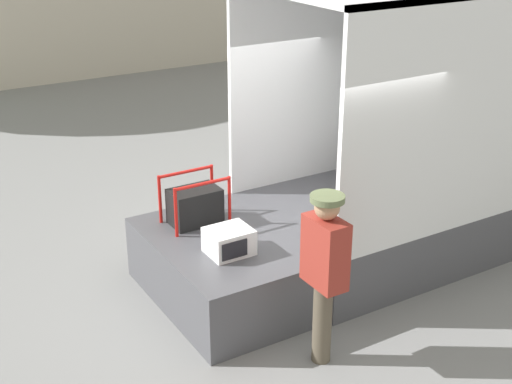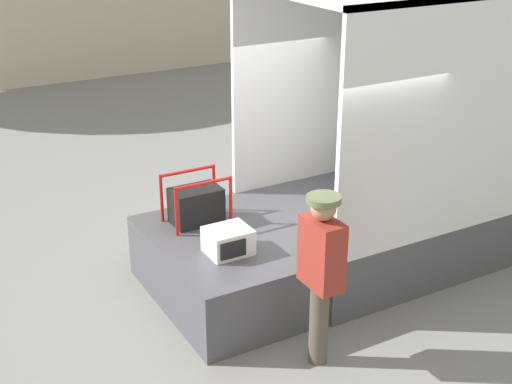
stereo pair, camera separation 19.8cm
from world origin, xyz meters
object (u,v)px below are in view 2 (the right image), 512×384
box_truck (503,155)px  portable_generator (198,204)px  microwave (228,241)px  worker_person (321,264)px

box_truck → portable_generator: 4.21m
box_truck → microwave: 4.24m
box_truck → worker_person: 4.15m
microwave → portable_generator: (0.05, 0.82, 0.08)m
portable_generator → worker_person: worker_person is taller
box_truck → worker_person: size_ratio=3.46×
portable_generator → microwave: bearing=-93.3°
microwave → worker_person: size_ratio=0.26×
portable_generator → worker_person: (0.30, -1.98, 0.12)m
microwave → portable_generator: portable_generator is taller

